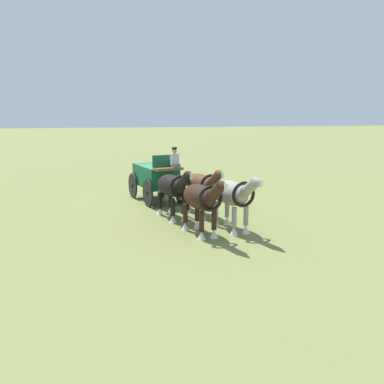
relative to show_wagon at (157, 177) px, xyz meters
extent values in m
plane|color=olive|center=(-0.14, -0.03, -1.20)|extent=(220.00, 220.00, 0.00)
cube|color=#195B38|center=(-0.14, -0.03, 0.05)|extent=(3.14, 2.01, 1.03)
cube|color=brown|center=(1.52, 0.31, 0.60)|extent=(0.81, 1.39, 0.12)
cube|color=#195B38|center=(1.92, 0.39, -0.11)|extent=(0.47, 1.18, 0.60)
cube|color=#195B38|center=(1.23, 0.25, 0.94)|extent=(0.32, 1.28, 0.55)
cube|color=black|center=(-0.14, -0.03, -0.56)|extent=(3.16, 0.81, 0.16)
cylinder|color=black|center=(0.83, 1.01, -0.56)|extent=(1.26, 0.34, 1.27)
cylinder|color=black|center=(0.83, 1.01, -0.56)|extent=(0.23, 0.22, 0.20)
cylinder|color=black|center=(1.16, -0.60, -0.56)|extent=(1.26, 0.34, 1.27)
cylinder|color=black|center=(1.16, -0.60, -0.56)|extent=(0.23, 0.22, 0.20)
cylinder|color=black|center=(-1.45, 0.53, -0.56)|extent=(1.26, 0.34, 1.27)
cylinder|color=black|center=(-1.45, 0.53, -0.56)|extent=(0.23, 0.22, 0.20)
cylinder|color=black|center=(-1.11, -1.08, -0.56)|extent=(1.26, 0.34, 1.27)
cylinder|color=black|center=(-1.11, -1.08, -0.56)|extent=(0.23, 0.22, 0.20)
cylinder|color=brown|center=(2.55, 0.53, -0.51)|extent=(2.57, 0.63, 0.10)
cube|color=slate|center=(1.58, 0.65, 0.74)|extent=(0.46, 0.39, 0.16)
cube|color=silver|center=(1.46, 0.62, 1.02)|extent=(0.31, 0.40, 0.55)
sphere|color=tan|center=(1.46, 0.62, 1.40)|extent=(0.22, 0.22, 0.22)
cylinder|color=black|center=(1.46, 0.62, 1.53)|extent=(0.24, 0.24, 0.08)
ellipsoid|color=brown|center=(3.30, 1.35, 0.14)|extent=(2.24, 1.27, 0.86)
cylinder|color=brown|center=(3.97, 1.73, -0.56)|extent=(0.18, 0.18, 0.68)
cone|color=silver|center=(3.97, 1.73, -1.05)|extent=(0.30, 0.30, 0.29)
cylinder|color=brown|center=(4.07, 1.26, -0.56)|extent=(0.18, 0.18, 0.68)
cone|color=silver|center=(4.07, 1.26, -1.05)|extent=(0.30, 0.30, 0.29)
cylinder|color=brown|center=(2.53, 1.43, -0.56)|extent=(0.18, 0.18, 0.68)
cone|color=silver|center=(2.53, 1.43, -1.05)|extent=(0.30, 0.30, 0.29)
cylinder|color=brown|center=(2.63, 0.96, -0.56)|extent=(0.18, 0.18, 0.68)
cone|color=silver|center=(2.63, 0.96, -1.05)|extent=(0.30, 0.30, 0.29)
cylinder|color=brown|center=(4.59, 1.61, 0.53)|extent=(1.00, 0.54, 0.81)
ellipsoid|color=brown|center=(4.95, 1.69, 0.79)|extent=(0.64, 0.38, 0.32)
cube|color=silver|center=(5.22, 1.75, 0.79)|extent=(0.08, 0.11, 0.24)
torus|color=black|center=(4.23, 1.54, 0.24)|extent=(0.30, 0.90, 0.90)
cylinder|color=black|center=(2.22, 1.12, -0.16)|extent=(0.14, 0.14, 0.80)
ellipsoid|color=black|center=(3.57, 0.07, 0.17)|extent=(2.21, 1.30, 0.90)
cylinder|color=black|center=(4.23, 0.46, -0.56)|extent=(0.18, 0.18, 0.69)
cone|color=silver|center=(4.23, 0.46, -1.05)|extent=(0.30, 0.30, 0.30)
cylinder|color=black|center=(4.33, -0.02, -0.56)|extent=(0.18, 0.18, 0.69)
cone|color=silver|center=(4.33, -0.02, -1.05)|extent=(0.30, 0.30, 0.30)
cylinder|color=black|center=(2.81, 0.17, -0.56)|extent=(0.18, 0.18, 0.69)
cone|color=silver|center=(2.81, 0.17, -1.05)|extent=(0.30, 0.30, 0.30)
cylinder|color=black|center=(2.91, -0.32, -0.56)|extent=(0.18, 0.18, 0.69)
cone|color=silver|center=(2.91, -0.32, -1.05)|extent=(0.30, 0.30, 0.30)
cylinder|color=black|center=(4.84, 0.34, 0.56)|extent=(1.00, 0.54, 0.81)
ellipsoid|color=black|center=(5.20, 0.41, 0.82)|extent=(0.64, 0.38, 0.32)
cube|color=silver|center=(5.47, 0.47, 0.82)|extent=(0.08, 0.11, 0.24)
torus|color=black|center=(4.48, 0.26, 0.27)|extent=(0.31, 0.93, 0.93)
cylinder|color=black|center=(2.50, -0.15, -0.13)|extent=(0.14, 0.14, 0.80)
ellipsoid|color=#9E998E|center=(5.85, 1.88, 0.20)|extent=(2.09, 1.28, 0.90)
cylinder|color=#9E998E|center=(6.46, 2.26, -0.54)|extent=(0.18, 0.18, 0.71)
cone|color=silver|center=(6.46, 2.26, -1.05)|extent=(0.30, 0.30, 0.31)
cylinder|color=#9E998E|center=(6.56, 1.77, -0.54)|extent=(0.18, 0.18, 0.71)
cone|color=silver|center=(6.56, 1.77, -1.05)|extent=(0.30, 0.30, 0.31)
cylinder|color=#9E998E|center=(5.13, 1.98, -0.54)|extent=(0.18, 0.18, 0.71)
cone|color=silver|center=(5.13, 1.98, -1.05)|extent=(0.30, 0.30, 0.31)
cylinder|color=#9E998E|center=(5.23, 1.50, -0.54)|extent=(0.18, 0.18, 0.71)
cone|color=silver|center=(5.23, 1.50, -1.05)|extent=(0.30, 0.30, 0.31)
cylinder|color=#9E998E|center=(7.06, 2.13, 0.60)|extent=(1.00, 0.54, 0.81)
ellipsoid|color=#9E998E|center=(7.42, 2.20, 0.85)|extent=(0.64, 0.38, 0.32)
cube|color=silver|center=(7.70, 2.26, 0.85)|extent=(0.08, 0.11, 0.24)
torus|color=black|center=(6.70, 2.05, 0.30)|extent=(0.31, 0.93, 0.93)
cylinder|color=black|center=(4.85, 1.67, -0.10)|extent=(0.14, 0.14, 0.80)
ellipsoid|color=#331E14|center=(6.11, 0.60, 0.17)|extent=(2.07, 1.26, 0.89)
cylinder|color=#331E14|center=(6.72, 0.98, -0.55)|extent=(0.18, 0.18, 0.69)
cone|color=silver|center=(6.72, 0.98, -1.05)|extent=(0.30, 0.30, 0.30)
cylinder|color=#331E14|center=(6.82, 0.50, -0.55)|extent=(0.18, 0.18, 0.69)
cone|color=silver|center=(6.82, 0.50, -1.05)|extent=(0.30, 0.30, 0.30)
cylinder|color=#331E14|center=(5.40, 0.70, -0.55)|extent=(0.18, 0.18, 0.69)
cone|color=silver|center=(5.40, 0.70, -1.05)|extent=(0.30, 0.30, 0.30)
cylinder|color=#331E14|center=(5.50, 0.23, -0.55)|extent=(0.18, 0.18, 0.69)
cone|color=silver|center=(5.50, 0.23, -1.05)|extent=(0.30, 0.30, 0.30)
cylinder|color=#331E14|center=(7.32, 0.86, 0.56)|extent=(1.00, 0.54, 0.81)
ellipsoid|color=#331E14|center=(7.68, 0.93, 0.82)|extent=(0.64, 0.38, 0.32)
cube|color=silver|center=(7.96, 0.99, 0.82)|extent=(0.08, 0.11, 0.24)
torus|color=black|center=(6.96, 0.78, 0.27)|extent=(0.30, 0.92, 0.92)
cylinder|color=black|center=(5.12, 0.40, -0.13)|extent=(0.14, 0.14, 0.80)
camera|label=1|loc=(20.39, -3.07, 3.11)|focal=39.49mm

